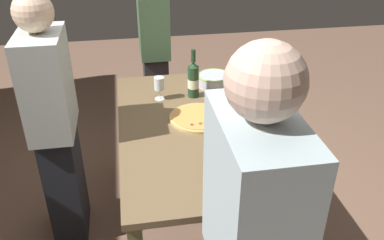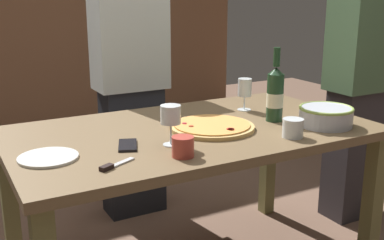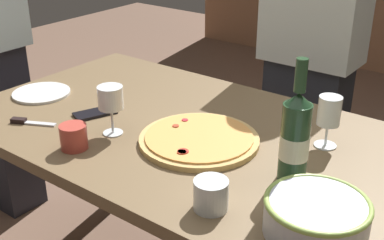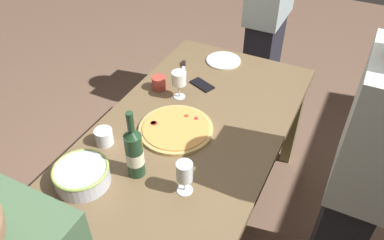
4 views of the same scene
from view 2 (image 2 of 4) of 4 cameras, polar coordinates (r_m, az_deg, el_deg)
The scene contains 13 objects.
dining_table at distance 2.15m, azimuth 0.00°, elevation -3.34°, with size 1.60×0.90×0.75m.
pizza at distance 2.10m, azimuth 2.39°, elevation -0.78°, with size 0.38×0.38×0.03m.
serving_bowl at distance 2.23m, azimuth 15.70°, elevation 0.54°, with size 0.24×0.24×0.09m.
wine_bottle at distance 2.24m, azimuth 9.90°, elevation 3.11°, with size 0.08×0.08×0.34m.
wine_glass_near_pizza at distance 1.86m, azimuth -2.57°, elevation 0.41°, with size 0.08×0.08×0.16m.
wine_glass_by_bottle at distance 2.43m, azimuth 6.32°, elevation 3.77°, with size 0.07×0.07×0.16m.
cup_amber at distance 2.02m, azimuth 11.96°, elevation -0.95°, with size 0.09×0.09×0.08m, color white.
cup_ceramic at distance 1.75m, azimuth -1.09°, elevation -3.21°, with size 0.08×0.08×0.08m, color #BA4337.
side_plate at distance 1.81m, azimuth -16.81°, elevation -4.30°, with size 0.22×0.22×0.01m, color white.
cell_phone at distance 1.89m, azimuth -7.70°, elevation -3.00°, with size 0.07×0.14×0.01m, color black.
pizza_knife at distance 1.68m, azimuth -9.42°, elevation -5.39°, with size 0.15×0.09×0.02m.
person_host at distance 2.94m, azimuth 19.60°, elevation 3.85°, with size 0.40×0.24×1.59m.
person_guest_left at distance 2.84m, azimuth -7.33°, elevation 4.14°, with size 0.41×0.24×1.59m.
Camera 2 is at (-0.98, -1.78, 1.34)m, focal length 44.63 mm.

